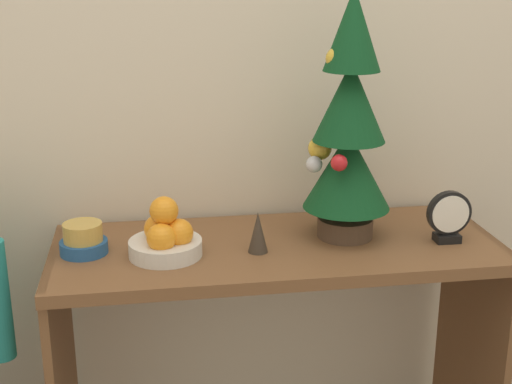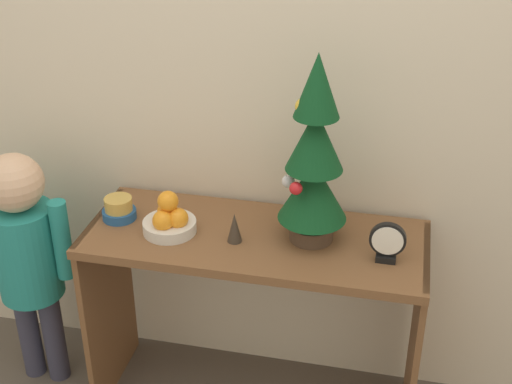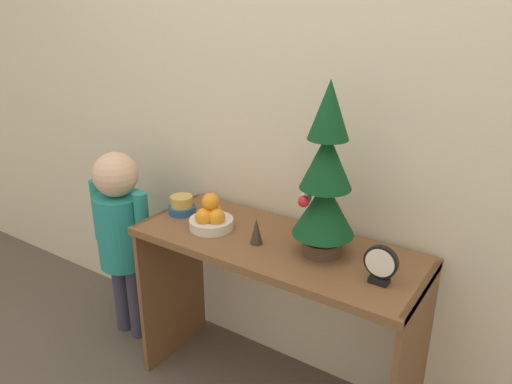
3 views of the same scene
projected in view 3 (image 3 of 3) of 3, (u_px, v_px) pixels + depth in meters
back_wall at (315, 83)px, 1.83m from camera, size 7.00×0.05×2.50m
console_table at (275, 281)px, 1.89m from camera, size 1.09×0.43×0.71m
mini_tree at (325, 178)px, 1.65m from camera, size 0.21×0.21×0.61m
fruit_bowl at (211, 217)px, 1.92m from camera, size 0.17×0.17×0.14m
singing_bowl at (182, 206)px, 2.06m from camera, size 0.11×0.11×0.07m
desk_clock at (381, 265)px, 1.55m from camera, size 0.11×0.04×0.13m
figurine at (256, 231)px, 1.80m from camera, size 0.05×0.05×0.10m
child_figure at (121, 226)px, 2.27m from camera, size 0.35×0.22×0.92m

